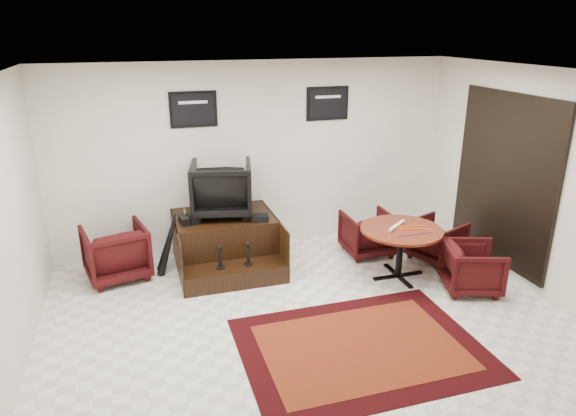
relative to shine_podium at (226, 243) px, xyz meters
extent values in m
plane|color=white|center=(0.63, -1.90, -0.33)|extent=(6.00, 6.00, 0.00)
cube|color=white|center=(0.63, 0.60, 1.07)|extent=(6.00, 0.02, 2.80)
cube|color=white|center=(0.63, -4.40, 1.07)|extent=(6.00, 0.02, 2.80)
cube|color=white|center=(3.63, -1.90, 1.07)|extent=(0.02, 5.00, 2.80)
cube|color=white|center=(0.63, -1.90, 2.47)|extent=(6.00, 5.00, 0.02)
cube|color=black|center=(3.60, -1.20, 0.97)|extent=(0.05, 1.90, 2.30)
cube|color=black|center=(3.59, -1.20, 0.97)|extent=(0.02, 1.72, 2.12)
cube|color=black|center=(3.59, -1.20, 0.97)|extent=(0.03, 0.05, 2.12)
cube|color=black|center=(-0.27, 0.58, 1.82)|extent=(0.66, 0.03, 0.50)
cube|color=black|center=(-0.27, 0.57, 1.82)|extent=(0.58, 0.01, 0.42)
cube|color=silver|center=(-0.27, 0.56, 1.92)|extent=(0.40, 0.00, 0.04)
cube|color=black|center=(1.73, 0.58, 1.82)|extent=(0.66, 0.03, 0.50)
cube|color=black|center=(1.73, 0.57, 1.82)|extent=(0.58, 0.01, 0.42)
cube|color=silver|center=(1.73, 0.56, 1.92)|extent=(0.40, 0.00, 0.04)
cube|color=black|center=(0.99, -2.44, -0.33)|extent=(2.54, 1.90, 0.01)
cube|color=#581B0C|center=(0.99, -2.44, -0.32)|extent=(2.08, 1.45, 0.01)
cube|color=black|center=(0.00, 0.10, 0.03)|extent=(1.39, 1.03, 0.72)
cube|color=black|center=(0.00, -0.63, -0.20)|extent=(1.39, 0.41, 0.26)
cube|color=black|center=(-0.69, -0.11, 0.03)|extent=(0.02, 1.44, 0.72)
cube|color=black|center=(0.69, -0.11, 0.03)|extent=(0.02, 1.44, 0.72)
cylinder|color=black|center=(-0.19, -0.63, -0.07)|extent=(0.11, 0.11, 0.02)
cylinder|color=black|center=(-0.19, -0.63, 0.06)|extent=(0.04, 0.04, 0.24)
sphere|color=black|center=(-0.19, -0.63, 0.22)|extent=(0.07, 0.07, 0.07)
cylinder|color=black|center=(0.19, -0.63, -0.07)|extent=(0.11, 0.11, 0.02)
cylinder|color=black|center=(0.19, -0.63, 0.06)|extent=(0.04, 0.04, 0.24)
sphere|color=black|center=(0.19, -0.63, 0.22)|extent=(0.07, 0.07, 0.07)
imported|color=black|center=(0.00, 0.15, 0.81)|extent=(0.96, 0.92, 0.85)
cube|color=black|center=(-0.57, -0.06, 0.44)|extent=(0.14, 0.29, 0.10)
cube|color=black|center=(-0.45, -0.04, 0.44)|extent=(0.14, 0.29, 0.10)
cube|color=black|center=(0.44, -0.27, 0.43)|extent=(0.26, 0.20, 0.08)
imported|color=black|center=(-1.49, 0.05, 0.07)|extent=(0.93, 0.89, 0.81)
cylinder|color=#4D1A0B|center=(2.18, -1.08, 0.36)|extent=(1.08, 1.08, 0.03)
cylinder|color=black|center=(2.18, -1.08, 0.03)|extent=(0.09, 0.09, 0.64)
cube|color=black|center=(2.18, -1.08, -0.32)|extent=(0.73, 0.06, 0.03)
cube|color=black|center=(2.18, -1.08, -0.32)|extent=(0.06, 0.73, 0.03)
imported|color=black|center=(2.10, -0.23, 0.02)|extent=(0.69, 0.65, 0.71)
imported|color=black|center=(2.97, -0.73, 0.00)|extent=(0.81, 0.83, 0.67)
imported|color=black|center=(2.89, -1.68, 0.01)|extent=(0.81, 0.83, 0.69)
cylinder|color=silver|center=(2.14, -1.01, 0.40)|extent=(0.37, 0.29, 0.05)
cylinder|color=orange|center=(2.31, -1.14, 0.38)|extent=(0.42, 0.18, 0.01)
cylinder|color=orange|center=(2.31, -1.04, 0.38)|extent=(0.44, 0.12, 0.01)
cylinder|color=#4C1933|center=(2.01, -1.31, 0.38)|extent=(0.10, 0.01, 0.01)
cylinder|color=#4C1933|center=(2.07, -1.31, 0.38)|extent=(0.10, 0.01, 0.01)
cylinder|color=#4C1933|center=(2.13, -1.31, 0.38)|extent=(0.10, 0.01, 0.01)
cylinder|color=#4C1933|center=(2.19, -1.31, 0.38)|extent=(0.10, 0.01, 0.01)
cylinder|color=#4C1933|center=(2.25, -1.31, 0.38)|extent=(0.10, 0.01, 0.01)
cylinder|color=#4C1933|center=(2.31, -1.31, 0.38)|extent=(0.10, 0.01, 0.01)
cylinder|color=#4C1933|center=(2.37, -1.31, 0.38)|extent=(0.10, 0.01, 0.01)
cylinder|color=#4C1933|center=(2.43, -1.31, 0.38)|extent=(0.10, 0.01, 0.01)
camera|label=1|loc=(-1.12, -6.67, 2.91)|focal=32.00mm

